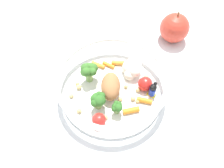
{
  "coord_description": "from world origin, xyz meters",
  "views": [
    {
      "loc": [
        0.29,
        -0.12,
        0.47
      ],
      "look_at": [
        0.02,
        -0.01,
        0.03
      ],
      "focal_mm": 37.87,
      "sensor_mm": 36.0,
      "label": 1
    }
  ],
  "objects": [
    {
      "name": "ground_plane",
      "position": [
        0.0,
        0.0,
        0.0
      ],
      "size": [
        2.4,
        2.4,
        0.0
      ],
      "primitive_type": "plane",
      "color": "white"
    },
    {
      "name": "food_container",
      "position": [
        0.01,
        -0.0,
        0.03
      ],
      "size": [
        0.25,
        0.25,
        0.06
      ],
      "color": "white",
      "rests_on": "ground_plane"
    },
    {
      "name": "loose_apple",
      "position": [
        -0.09,
        0.21,
        0.04
      ],
      "size": [
        0.08,
        0.08,
        0.09
      ],
      "color": "#BC3828",
      "rests_on": "ground_plane"
    }
  ]
}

